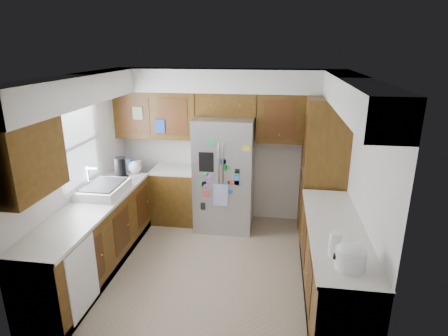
{
  "coord_description": "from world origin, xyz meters",
  "views": [
    {
      "loc": [
        0.8,
        -4.34,
        2.84
      ],
      "look_at": [
        0.11,
        0.35,
        1.28
      ],
      "focal_mm": 30.0,
      "sensor_mm": 36.0,
      "label": 1
    }
  ],
  "objects_px": {
    "fridge": "(225,174)",
    "paper_towel": "(335,244)",
    "pantry": "(323,169)",
    "rice_cooker": "(351,256)"
  },
  "relations": [
    {
      "from": "rice_cooker",
      "to": "paper_towel",
      "type": "distance_m",
      "value": 0.22
    },
    {
      "from": "rice_cooker",
      "to": "fridge",
      "type": "bearing_deg",
      "value": 121.21
    },
    {
      "from": "fridge",
      "to": "rice_cooker",
      "type": "xyz_separation_m",
      "value": [
        1.5,
        -2.47,
        0.14
      ]
    },
    {
      "from": "pantry",
      "to": "rice_cooker",
      "type": "distance_m",
      "value": 2.42
    },
    {
      "from": "rice_cooker",
      "to": "paper_towel",
      "type": "xyz_separation_m",
      "value": [
        -0.11,
        0.19,
        -0.0
      ]
    },
    {
      "from": "fridge",
      "to": "pantry",
      "type": "bearing_deg",
      "value": -2.06
    },
    {
      "from": "rice_cooker",
      "to": "pantry",
      "type": "bearing_deg",
      "value": 89.99
    },
    {
      "from": "fridge",
      "to": "paper_towel",
      "type": "bearing_deg",
      "value": -58.73
    },
    {
      "from": "pantry",
      "to": "paper_towel",
      "type": "xyz_separation_m",
      "value": [
        -0.11,
        -2.23,
        -0.03
      ]
    },
    {
      "from": "fridge",
      "to": "rice_cooker",
      "type": "bearing_deg",
      "value": -58.79
    }
  ]
}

